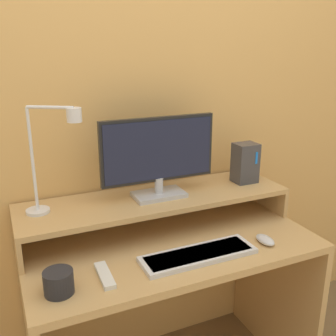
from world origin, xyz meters
TOP-DOWN VIEW (x-y plane):
  - wall_back at (0.00, 0.64)m, footprint 6.00×0.05m
  - desk at (0.00, 0.30)m, footprint 1.15×0.61m
  - monitor_shelf at (0.00, 0.44)m, footprint 1.15×0.32m
  - monitor at (0.01, 0.44)m, footprint 0.49×0.13m
  - desk_lamp at (-0.40, 0.44)m, footprint 0.22×0.16m
  - router_dock at (0.44, 0.45)m, footprint 0.10×0.09m
  - keyboard at (0.04, 0.14)m, footprint 0.44×0.14m
  - mouse at (0.33, 0.13)m, footprint 0.05×0.09m
  - remote_control at (-0.31, 0.16)m, footprint 0.04×0.16m
  - mug at (-0.46, 0.13)m, footprint 0.09×0.09m

SIDE VIEW (x-z plane):
  - desk at x=0.00m, z-range 0.15..0.89m
  - remote_control at x=-0.31m, z-range 0.74..0.76m
  - keyboard at x=0.04m, z-range 0.74..0.76m
  - mouse at x=0.33m, z-range 0.74..0.77m
  - mug at x=-0.46m, z-range 0.74..0.82m
  - monitor_shelf at x=0.00m, z-range 0.79..0.93m
  - router_dock at x=0.44m, z-range 0.88..1.06m
  - monitor at x=0.01m, z-range 0.89..1.23m
  - desk_lamp at x=-0.40m, z-range 0.91..1.32m
  - wall_back at x=0.00m, z-range 0.00..2.50m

